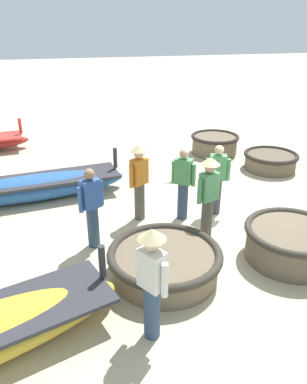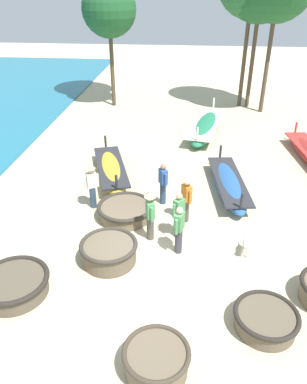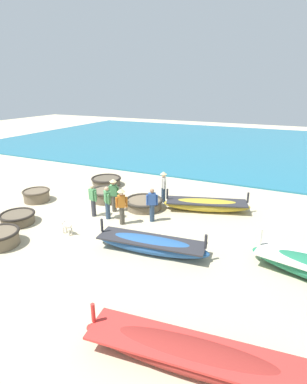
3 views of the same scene
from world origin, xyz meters
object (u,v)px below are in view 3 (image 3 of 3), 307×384
at_px(long_boat_red_hull, 194,355).
at_px(fisherman_by_coracle, 152,204).
at_px(coracle_tilted, 107,195).
at_px(long_boat_blue_hull, 151,244).
at_px(long_boat_white_hull, 206,205).
at_px(fisherman_with_hat, 93,199).
at_px(coracle_weathered, 144,203).
at_px(fisherman_standing_right, 122,204).
at_px(fisherman_hauling, 107,202).
at_px(dog, 67,226).
at_px(fisherman_crouching, 163,185).
at_px(coracle_center, 36,195).
at_px(coracle_front_left, 106,181).
at_px(coracle_nearest, 18,218).
at_px(fisherman_standing_left, 114,193).

xyz_separation_m(long_boat_red_hull, fisherman_by_coracle, (-6.37, -4.09, 0.54)).
height_order(coracle_tilted, long_boat_blue_hull, long_boat_blue_hull).
bearing_deg(coracle_tilted, long_boat_white_hull, 100.53).
distance_m(fisherman_with_hat, fisherman_by_coracle, 2.83).
height_order(coracle_weathered, coracle_tilted, coracle_tilted).
bearing_deg(long_boat_blue_hull, fisherman_standing_right, -125.81).
xyz_separation_m(fisherman_hauling, dog, (2.01, -0.70, -0.46)).
distance_m(coracle_tilted, fisherman_crouching, 3.12).
xyz_separation_m(coracle_center, fisherman_hauling, (0.26, 4.73, 0.50)).
height_order(coracle_tilted, dog, coracle_tilted).
height_order(coracle_front_left, long_boat_blue_hull, long_boat_blue_hull).
bearing_deg(coracle_center, coracle_nearest, 29.04).
bearing_deg(long_boat_white_hull, coracle_weathered, -70.03).
bearing_deg(coracle_center, coracle_front_left, 154.19).
distance_m(coracle_tilted, long_boat_red_hull, 10.68).
bearing_deg(coracle_center, long_boat_red_hull, 60.88).
xyz_separation_m(coracle_front_left, fisherman_standing_right, (4.33, 3.76, 0.67)).
distance_m(long_boat_red_hull, fisherman_hauling, 8.36).
relative_size(long_boat_blue_hull, fisherman_by_coracle, 2.83).
height_order(fisherman_hauling, fisherman_standing_left, fisherman_standing_left).
bearing_deg(dog, fisherman_by_coracle, 134.66).
distance_m(fisherman_with_hat, dog, 2.03).
distance_m(coracle_center, fisherman_with_hat, 3.99).
xyz_separation_m(fisherman_hauling, fisherman_by_coracle, (-0.63, 1.97, 0.00)).
bearing_deg(long_boat_white_hull, coracle_tilted, -79.47).
distance_m(long_boat_white_hull, fisherman_with_hat, 5.51).
bearing_deg(coracle_weathered, fisherman_by_coracle, 40.87).
xyz_separation_m(long_boat_blue_hull, fisherman_with_hat, (-1.77, -3.88, 0.53)).
bearing_deg(coracle_weathered, long_boat_white_hull, 109.97).
xyz_separation_m(long_boat_white_hull, fisherman_standing_right, (3.11, -2.96, 0.65)).
bearing_deg(coracle_weathered, fisherman_standing_left, -49.19).
xyz_separation_m(coracle_weathered, long_boat_red_hull, (7.58, 5.13, 0.02)).
height_order(coracle_center, coracle_weathered, coracle_center).
height_order(coracle_front_left, fisherman_hauling, fisherman_hauling).
height_order(long_boat_white_hull, dog, long_boat_white_hull).
height_order(coracle_center, dog, coracle_center).
distance_m(coracle_tilted, long_boat_white_hull, 5.32).
bearing_deg(fisherman_hauling, long_boat_blue_hull, 59.79).
bearing_deg(dog, fisherman_with_hat, -177.86).
relative_size(coracle_tilted, fisherman_crouching, 1.00).
bearing_deg(fisherman_standing_right, fisherman_crouching, 170.27).
relative_size(long_boat_blue_hull, fisherman_standing_left, 2.66).
bearing_deg(fisherman_standing_left, dog, -9.85).
relative_size(coracle_tilted, fisherman_with_hat, 1.06).
height_order(coracle_front_left, fisherman_with_hat, fisherman_with_hat).
relative_size(fisherman_standing_right, fisherman_crouching, 1.00).
xyz_separation_m(coracle_center, fisherman_standing_left, (-0.60, 4.52, 0.63)).
distance_m(long_boat_white_hull, fisherman_standing_right, 4.34).
distance_m(coracle_front_left, long_boat_red_hull, 13.30).
bearing_deg(long_boat_white_hull, fisherman_standing_right, -43.53).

